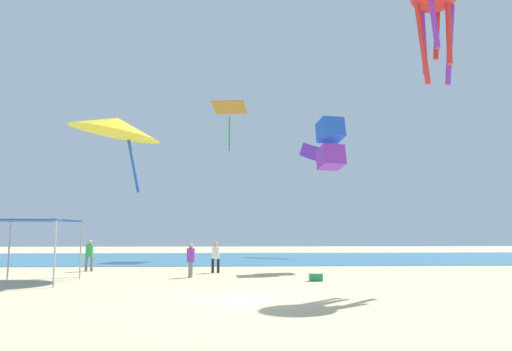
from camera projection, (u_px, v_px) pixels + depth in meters
The scene contains 12 objects.
ground at pixel (241, 300), 15.49m from camera, with size 110.00×110.00×0.10m, color #D1BA8C.
ocean_strip at pixel (237, 258), 38.99m from camera, with size 110.00×18.62×0.03m, color teal.
canopy_tent at pixel (32, 223), 20.37m from camera, with size 3.26×3.27×2.64m.
person_leftmost at pixel (191, 257), 22.71m from camera, with size 0.38×0.42×1.59m.
person_central at pixel (216, 255), 25.27m from camera, with size 0.43×0.38×1.61m.
person_rightmost at pixel (89, 253), 26.25m from camera, with size 0.45×0.40×1.70m.
cooler_box at pixel (316, 277), 21.01m from camera, with size 0.57×0.37×0.35m.
kite_box_blue at pixel (331, 144), 28.52m from camera, with size 1.62×1.78×3.07m.
kite_diamond_orange at pixel (229, 110), 40.67m from camera, with size 3.14×3.12×3.95m.
kite_parafoil_purple at pixel (318, 154), 44.17m from camera, with size 3.05×3.36×2.59m.
kite_delta_yellow at pixel (116, 126), 23.88m from camera, with size 5.50×5.45×3.96m.
kite_octopus_red at pixel (434, 0), 21.17m from camera, with size 2.75×2.75×4.83m.
Camera 1 is at (-0.23, -15.85, 2.14)m, focal length 33.85 mm.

